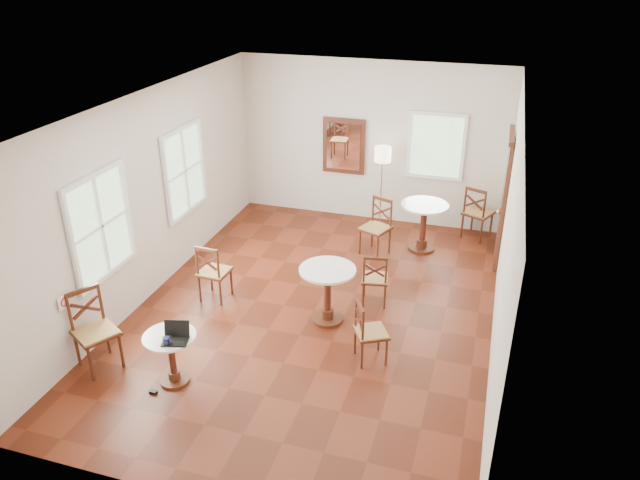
# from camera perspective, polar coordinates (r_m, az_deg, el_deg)

# --- Properties ---
(ground) EXTENTS (7.00, 7.00, 0.00)m
(ground) POSITION_cam_1_polar(r_m,az_deg,el_deg) (8.78, -0.57, -6.70)
(ground) COLOR #571E0F
(ground) RESTS_ON ground
(room_shell) EXTENTS (5.02, 7.02, 3.01)m
(room_shell) POSITION_cam_1_polar(r_m,az_deg,el_deg) (8.18, -0.46, 5.58)
(room_shell) COLOR beige
(room_shell) RESTS_ON ground
(cafe_table_near) EXTENTS (0.63, 0.63, 0.66)m
(cafe_table_near) POSITION_cam_1_polar(r_m,az_deg,el_deg) (7.47, -13.91, -10.40)
(cafe_table_near) COLOR #4C2313
(cafe_table_near) RESTS_ON ground
(cafe_table_mid) EXTENTS (0.78, 0.78, 0.83)m
(cafe_table_mid) POSITION_cam_1_polar(r_m,az_deg,el_deg) (8.30, 0.71, -4.65)
(cafe_table_mid) COLOR #4C2313
(cafe_table_mid) RESTS_ON ground
(cafe_table_back) EXTENTS (0.80, 0.80, 0.85)m
(cafe_table_back) POSITION_cam_1_polar(r_m,az_deg,el_deg) (10.42, 9.80, 1.74)
(cafe_table_back) COLOR #4C2313
(cafe_table_back) RESTS_ON ground
(chair_near_a) EXTENTS (0.44, 0.44, 0.91)m
(chair_near_a) POSITION_cam_1_polar(r_m,az_deg,el_deg) (8.97, -10.06, -2.99)
(chair_near_a) COLOR #4C2313
(chair_near_a) RESTS_ON ground
(chair_near_b) EXTENTS (0.66, 0.66, 1.04)m
(chair_near_b) POSITION_cam_1_polar(r_m,az_deg,el_deg) (7.94, -20.61, -8.06)
(chair_near_b) COLOR #4C2313
(chair_near_b) RESTS_ON ground
(chair_mid_a) EXTENTS (0.44, 0.44, 0.83)m
(chair_mid_a) POSITION_cam_1_polar(r_m,az_deg,el_deg) (8.78, 5.23, -3.66)
(chair_mid_a) COLOR #4C2313
(chair_mid_a) RESTS_ON ground
(chair_mid_b) EXTENTS (0.53, 0.53, 0.85)m
(chair_mid_b) POSITION_cam_1_polar(r_m,az_deg,el_deg) (7.62, 4.71, -8.68)
(chair_mid_b) COLOR #4C2313
(chair_mid_b) RESTS_ON ground
(chair_back_a) EXTENTS (0.60, 0.60, 0.99)m
(chair_back_a) POSITION_cam_1_polar(r_m,az_deg,el_deg) (11.06, 14.72, 2.52)
(chair_back_a) COLOR #4C2313
(chair_back_a) RESTS_ON ground
(chair_back_b) EXTENTS (0.58, 0.58, 0.97)m
(chair_back_b) POSITION_cam_1_polar(r_m,az_deg,el_deg) (10.21, 5.36, 1.22)
(chair_back_b) COLOR #4C2313
(chair_back_b) RESTS_ON ground
(floor_lamp) EXTENTS (0.30, 0.30, 1.55)m
(floor_lamp) POSITION_cam_1_polar(r_m,az_deg,el_deg) (10.92, 5.95, 7.58)
(floor_lamp) COLOR #BF8C3F
(floor_lamp) RESTS_ON ground
(laptop) EXTENTS (0.35, 0.31, 0.21)m
(laptop) POSITION_cam_1_polar(r_m,az_deg,el_deg) (7.21, -13.50, -8.83)
(laptop) COLOR black
(laptop) RESTS_ON cafe_table_near
(mouse) EXTENTS (0.11, 0.09, 0.04)m
(mouse) POSITION_cam_1_polar(r_m,az_deg,el_deg) (7.26, -14.10, -8.94)
(mouse) COLOR black
(mouse) RESTS_ON cafe_table_near
(navy_mug) EXTENTS (0.12, 0.08, 0.09)m
(navy_mug) POSITION_cam_1_polar(r_m,az_deg,el_deg) (7.16, -14.36, -9.28)
(navy_mug) COLOR #0F0F34
(navy_mug) RESTS_ON cafe_table_near
(water_glass) EXTENTS (0.06, 0.06, 0.10)m
(water_glass) POSITION_cam_1_polar(r_m,az_deg,el_deg) (7.30, -14.23, -8.43)
(water_glass) COLOR white
(water_glass) RESTS_ON cafe_table_near
(power_adapter) EXTENTS (0.09, 0.05, 0.04)m
(power_adapter) POSITION_cam_1_polar(r_m,az_deg,el_deg) (7.59, -15.55, -13.72)
(power_adapter) COLOR black
(power_adapter) RESTS_ON ground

